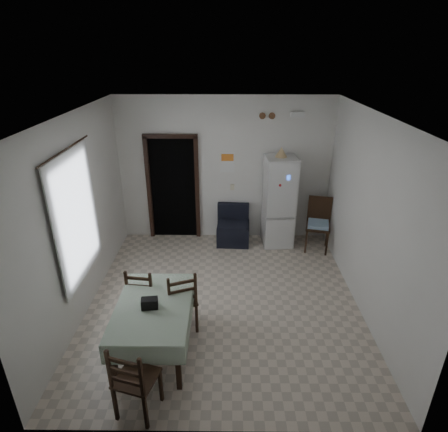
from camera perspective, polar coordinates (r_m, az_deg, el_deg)
ground at (r=6.15m, az=-0.05°, el=-12.64°), size 4.50×4.50×0.00m
ceiling at (r=4.96m, az=-0.06°, el=15.10°), size 4.20×4.50×0.02m
wall_back at (r=7.50m, az=0.14°, el=6.97°), size 4.20×0.02×2.90m
wall_front at (r=3.48m, az=-0.47°, el=-16.01°), size 4.20×0.02×2.90m
wall_left at (r=5.81m, az=-21.24°, el=-0.17°), size 0.02×4.50×2.90m
wall_right at (r=5.77m, az=21.29°, el=-0.34°), size 0.02×4.50×2.90m
doorway at (r=7.89m, az=-7.53°, el=4.68°), size 1.06×0.52×2.22m
window_recess at (r=5.62m, az=-22.56°, el=-0.09°), size 0.10×1.20×1.60m
curtain at (r=5.58m, az=-21.52°, el=-0.10°), size 0.02×1.45×1.85m
curtain_rod at (r=5.28m, az=-23.01°, el=9.31°), size 0.02×1.60×0.02m
calendar at (r=7.44m, az=0.52°, el=8.18°), size 0.28×0.02×0.40m
calendar_image at (r=7.40m, az=0.53°, el=8.91°), size 0.24×0.01×0.14m
light_switch at (r=7.60m, az=1.27°, el=4.42°), size 0.08×0.02×0.12m
vent_left at (r=7.26m, az=5.87°, el=14.95°), size 0.12×0.03×0.12m
vent_right at (r=7.28m, az=7.33°, el=14.91°), size 0.12×0.03×0.12m
emergency_light at (r=7.32m, az=11.15°, el=14.95°), size 0.25×0.07×0.09m
fridge at (r=7.45m, az=8.38°, el=2.14°), size 0.63×0.63×1.81m
tan_cone at (r=7.15m, az=8.72°, el=9.62°), size 0.23×0.23×0.18m
navy_seat at (r=7.59m, az=1.43°, el=-1.43°), size 0.68×0.66×0.78m
corner_chair at (r=7.50m, az=14.14°, el=-1.40°), size 0.55×0.55×1.05m
dining_table at (r=5.15m, az=-10.41°, el=-16.43°), size 0.94×1.42×0.74m
black_bag at (r=4.85m, az=-11.27°, el=-12.91°), size 0.22×0.15×0.13m
dining_chair_far_left at (r=5.60m, az=-12.00°, el=-11.50°), size 0.45×0.45×0.94m
dining_chair_far_right at (r=5.38m, az=-6.70°, el=-12.45°), size 0.54×0.54×0.98m
dining_chair_near_head at (r=4.45m, az=-13.22°, el=-22.79°), size 0.52×0.52×0.98m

